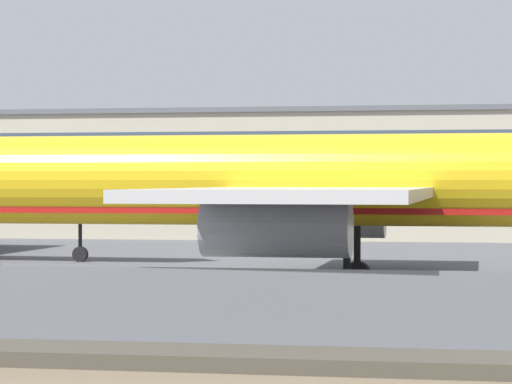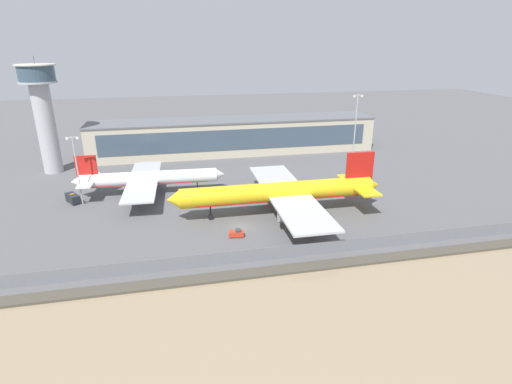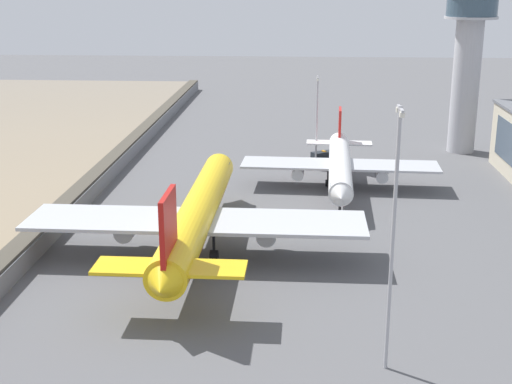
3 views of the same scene
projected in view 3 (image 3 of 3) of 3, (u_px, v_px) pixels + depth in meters
ground_plane at (174, 226)px, 109.21m from camera, size 500.00×500.00×0.00m
shoreline_seawall at (43, 222)px, 110.36m from camera, size 320.00×3.00×0.50m
perimeter_fence at (71, 216)px, 109.77m from camera, size 280.00×0.10×2.75m
cargo_jet_yellow at (197, 214)px, 96.94m from camera, size 53.24×45.66×14.79m
passenger_jet_white_red at (340, 165)px, 127.12m from camera, size 41.60×35.66×12.02m
baggage_tug at (145, 216)px, 111.25m from camera, size 3.43×2.13×1.80m
ops_van at (324, 156)px, 146.94m from camera, size 4.56×5.51×2.48m
control_tower at (468, 55)px, 150.75m from camera, size 11.56×11.56×36.33m
apron_light_mast_apron_west at (393, 231)px, 65.40m from camera, size 3.20×0.40×25.77m
apron_light_mast_apron_east at (317, 115)px, 141.81m from camera, size 3.20×0.40×18.17m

